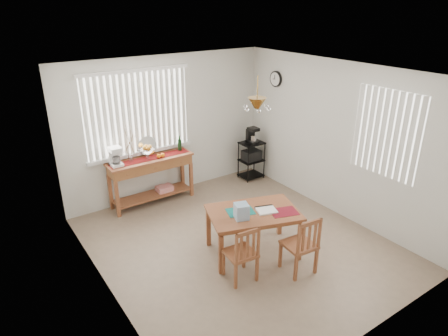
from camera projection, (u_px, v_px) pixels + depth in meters
ground at (239, 244)px, 6.14m from camera, size 4.00×4.50×0.01m
room_shell at (240, 139)px, 5.49m from camera, size 4.20×4.70×2.70m
sideboard at (151, 169)px, 7.16m from camera, size 1.54×0.43×0.87m
sideboard_items at (135, 154)px, 6.89m from camera, size 1.47×0.37×0.67m
wire_cart at (251, 157)px, 8.24m from camera, size 0.46×0.37×0.78m
cart_items at (252, 135)px, 8.07m from camera, size 0.18×0.22×0.32m
dining_table at (253, 216)px, 5.71m from camera, size 1.47×1.18×0.68m
table_items at (248, 211)px, 5.52m from camera, size 0.95×0.74×0.22m
chair_left at (242, 254)px, 5.20m from camera, size 0.41×0.41×0.82m
chair_right at (301, 245)px, 5.35m from camera, size 0.44×0.44×0.87m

